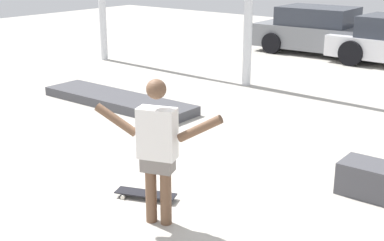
# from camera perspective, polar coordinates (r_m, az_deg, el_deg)

# --- Properties ---
(ground_plane) EXTENTS (36.00, 36.00, 0.00)m
(ground_plane) POSITION_cam_1_polar(r_m,az_deg,el_deg) (7.28, -7.74, -7.05)
(ground_plane) COLOR #B2ADA3
(skateboarder) EXTENTS (1.44, 0.62, 1.71)m
(skateboarder) POSITION_cam_1_polar(r_m,az_deg,el_deg) (5.97, -3.71, -2.74)
(skateboarder) COLOR brown
(skateboarder) RESTS_ON ground_plane
(skateboard) EXTENTS (0.81, 0.49, 0.08)m
(skateboard) POSITION_cam_1_polar(r_m,az_deg,el_deg) (6.91, -4.97, -7.79)
(skateboard) COLOR black
(skateboard) RESTS_ON ground_plane
(manual_pad) EXTENTS (3.59, 0.95, 0.19)m
(manual_pad) POSITION_cam_1_polar(r_m,az_deg,el_deg) (11.08, -7.90, 2.14)
(manual_pad) COLOR #47474C
(manual_pad) RESTS_ON ground_plane
(parked_car_grey) EXTENTS (4.03, 2.04, 1.41)m
(parked_car_grey) POSITION_cam_1_polar(r_m,az_deg,el_deg) (16.99, 13.53, 9.23)
(parked_car_grey) COLOR slate
(parked_car_grey) RESTS_ON ground_plane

